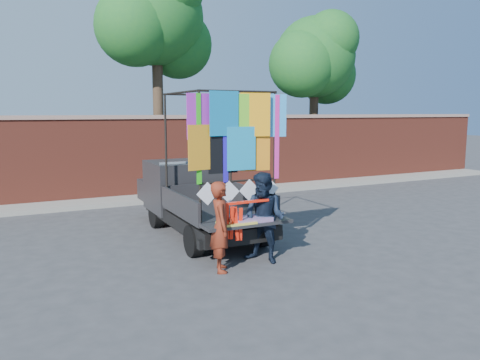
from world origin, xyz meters
name	(u,v)px	position (x,y,z in m)	size (l,w,h in m)	color
ground	(236,257)	(0.00, 0.00, 0.00)	(90.00, 90.00, 0.00)	#38383A
brick_wall	(140,156)	(0.00, 7.00, 1.33)	(30.00, 0.45, 2.61)	brown
curb	(147,199)	(0.00, 6.30, 0.06)	(30.00, 1.20, 0.12)	gray
tree_mid	(157,22)	(1.02, 8.12, 5.70)	(4.20, 3.30, 7.73)	#38281C
tree_right	(316,60)	(7.52, 8.12, 4.75)	(4.20, 3.30, 6.62)	#38281C
pickup_truck	(193,196)	(0.01, 2.31, 0.78)	(1.96, 4.91, 3.09)	black
woman	(221,227)	(-0.57, -0.59, 0.78)	(0.57, 0.37, 1.56)	maroon
man	(264,218)	(0.32, -0.51, 0.82)	(0.80, 0.62, 1.64)	black
streamer_bundle	(238,214)	(-0.24, -0.56, 0.95)	(1.02, 0.08, 0.70)	#FD220D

